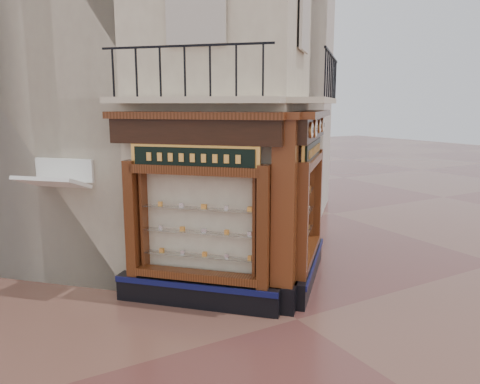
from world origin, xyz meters
TOP-DOWN VIEW (x-y plane):
  - ground at (0.00, 0.00)m, footprint 80.00×80.00m
  - main_building at (0.00, 6.16)m, footprint 11.31×11.31m
  - neighbour_left at (-2.47, 8.63)m, footprint 11.31×11.31m
  - neighbour_right at (2.47, 8.63)m, footprint 11.31×11.31m
  - shopfront_left at (-1.41, 1.57)m, footprint 2.86×2.86m
  - shopfront_right at (1.41, 1.57)m, footprint 2.86×2.86m
  - corner_pilaster at (0.00, 0.50)m, footprint 0.85×0.85m
  - balcony at (0.00, 1.49)m, footprint 5.94×2.97m
  - clock_a at (0.63, 0.52)m, footprint 0.26×0.26m
  - clock_b at (1.16, 1.05)m, footprint 0.32×0.32m
  - clock_c at (1.78, 1.68)m, footprint 0.25×0.25m
  - clock_d at (2.34, 2.23)m, footprint 0.28×0.28m
  - awning at (-3.80, 3.59)m, footprint 1.58×1.58m
  - signboard_left at (-1.46, 1.51)m, footprint 1.93×1.93m
  - signboard_right at (1.46, 1.51)m, footprint 2.08×2.08m

SIDE VIEW (x-z plane):
  - ground at x=0.00m, z-range 0.00..0.00m
  - awning at x=-3.80m, z-range -0.17..0.17m
  - corner_pilaster at x=0.00m, z-range -0.04..3.94m
  - shopfront_left at x=-1.41m, z-range -0.01..3.97m
  - shopfront_right at x=1.41m, z-range -0.01..3.97m
  - signboard_left at x=-1.46m, z-range 2.84..3.36m
  - signboard_right at x=1.46m, z-range 2.82..3.38m
  - clock_c at x=1.78m, z-range 3.47..3.77m
  - clock_a at x=0.63m, z-range 3.46..3.78m
  - clock_b at x=1.16m, z-range 3.42..3.82m
  - clock_d at x=2.34m, z-range 3.44..3.80m
  - balcony at x=0.00m, z-range 3.70..4.73m
  - neighbour_left at x=-2.47m, z-range 0.00..11.00m
  - neighbour_right at x=2.47m, z-range 0.00..11.00m
  - main_building at x=0.00m, z-range 0.00..12.00m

